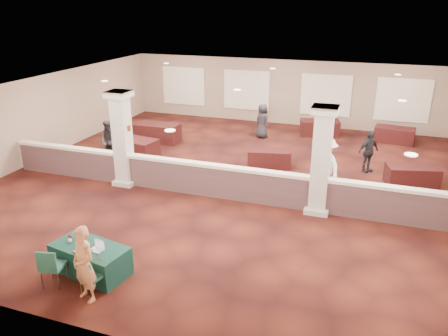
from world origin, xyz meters
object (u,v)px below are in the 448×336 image
(far_table_front_left, at_px, (134,148))
(far_table_front_right, at_px, (412,176))
(woman, at_px, (84,264))
(attendee_b, at_px, (325,165))
(near_table, at_px, (91,259))
(attendee_c, at_px, (368,151))
(far_table_back_right, at_px, (394,135))
(attendee_d, at_px, (262,121))
(conf_chair_main, at_px, (89,274))
(far_table_back_left, at_px, (157,133))
(far_table_back_center, at_px, (320,128))
(attendee_a, at_px, (110,142))
(far_table_front_center, at_px, (269,158))
(conf_chair_side, at_px, (50,265))

(far_table_front_left, distance_m, far_table_front_right, 10.37)
(woman, distance_m, attendee_b, 8.24)
(near_table, height_order, attendee_c, attendee_c)
(far_table_back_right, distance_m, attendee_d, 5.86)
(attendee_c, bearing_deg, conf_chair_main, -165.37)
(attendee_b, bearing_deg, far_table_back_left, -156.51)
(woman, distance_m, far_table_back_center, 14.03)
(conf_chair_main, distance_m, woman, 0.35)
(attendee_a, height_order, attendee_b, attendee_b)
(far_table_front_right, xyz_separation_m, far_table_back_right, (-0.48, 4.92, -0.00))
(far_table_back_right, bearing_deg, attendee_b, -109.22)
(near_table, xyz_separation_m, far_table_front_left, (-3.10, 7.34, 0.04))
(conf_chair_main, distance_m, far_table_front_left, 8.84)
(far_table_back_left, relative_size, attendee_a, 1.18)
(far_table_front_center, distance_m, attendee_a, 6.13)
(far_table_front_left, height_order, far_table_back_right, far_table_front_left)
(near_table, distance_m, attendee_c, 10.49)
(attendee_a, bearing_deg, far_table_back_right, 20.58)
(attendee_a, bearing_deg, conf_chair_side, -77.03)
(attendee_c, bearing_deg, near_table, -169.64)
(far_table_front_left, bearing_deg, conf_chair_side, -72.05)
(attendee_b, xyz_separation_m, attendee_c, (1.26, 2.41, -0.16))
(far_table_front_right, distance_m, attendee_b, 3.23)
(conf_chair_main, bearing_deg, attendee_a, 130.22)
(attendee_b, bearing_deg, conf_chair_side, -79.10)
(far_table_front_right, relative_size, attendee_b, 0.89)
(conf_chair_main, bearing_deg, attendee_d, 97.94)
(far_table_front_center, bearing_deg, conf_chair_side, -107.16)
(near_table, bearing_deg, far_table_back_left, 119.07)
(near_table, distance_m, conf_chair_main, 0.90)
(far_table_front_right, bearing_deg, far_table_back_center, 127.30)
(attendee_c, distance_m, attendee_d, 5.51)
(near_table, relative_size, woman, 1.05)
(far_table_front_center, relative_size, far_table_back_center, 0.92)
(far_table_front_right, xyz_separation_m, far_table_back_center, (-3.75, 4.92, 0.02))
(far_table_front_left, bearing_deg, far_table_back_center, 39.84)
(attendee_b, bearing_deg, far_table_front_left, -141.44)
(attendee_a, height_order, attendee_c, attendee_a)
(near_table, distance_m, far_table_front_right, 10.74)
(far_table_back_center, bearing_deg, attendee_d, -153.54)
(far_table_front_right, distance_m, attendee_d, 7.23)
(woman, xyz_separation_m, far_table_back_center, (3.00, 13.70, -0.49))
(far_table_front_left, bearing_deg, attendee_b, -7.45)
(attendee_a, relative_size, attendee_d, 1.06)
(far_table_front_right, relative_size, far_table_back_center, 0.95)
(far_table_front_right, distance_m, attendee_c, 1.76)
(far_table_front_left, height_order, attendee_b, attendee_b)
(near_table, xyz_separation_m, conf_chair_main, (0.48, -0.74, 0.18))
(woman, distance_m, far_table_back_left, 11.05)
(conf_chair_main, xyz_separation_m, attendee_b, (4.02, 7.08, 0.42))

